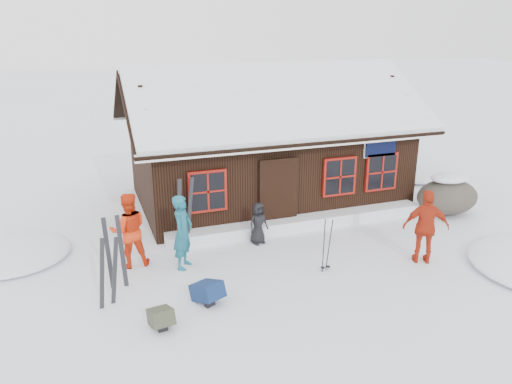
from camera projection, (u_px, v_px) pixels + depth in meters
ground at (281, 272)px, 11.69m from camera, size 120.00×120.00×0.00m
mountain_hut at (266, 152)px, 16.10m from camera, size 8.90×6.09×4.42m
snow_drift at (300, 223)px, 14.12m from camera, size 7.60×0.60×0.35m
snow_mounds at (310, 233)px, 13.88m from camera, size 20.60×13.20×0.48m
skier_teal at (183, 232)px, 11.64m from camera, size 0.72×0.79×1.80m
skier_orange_left at (129, 230)px, 11.72m from camera, size 0.90×0.71×1.82m
skier_orange_right at (426, 227)px, 11.88m from camera, size 1.17×0.88×1.84m
skier_crouched at (258, 223)px, 13.04m from camera, size 0.63×0.51×1.13m
boulder at (447, 196)px, 15.11m from camera, size 1.93×1.45×1.14m
ski_pair_left at (108, 273)px, 10.09m from camera, size 0.51×0.17×1.55m
ski_pair_mid at (115, 254)px, 10.75m from camera, size 0.45×0.08×1.74m
ski_pair_right at (184, 214)px, 12.74m from camera, size 0.58×0.28×1.90m
ski_poles at (326, 246)px, 11.57m from camera, size 0.24×0.12×1.33m
backpack_blue at (208, 294)px, 10.37m from camera, size 0.69×0.77×0.35m
backpack_olive at (161, 320)px, 9.52m from camera, size 0.49×0.61×0.30m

